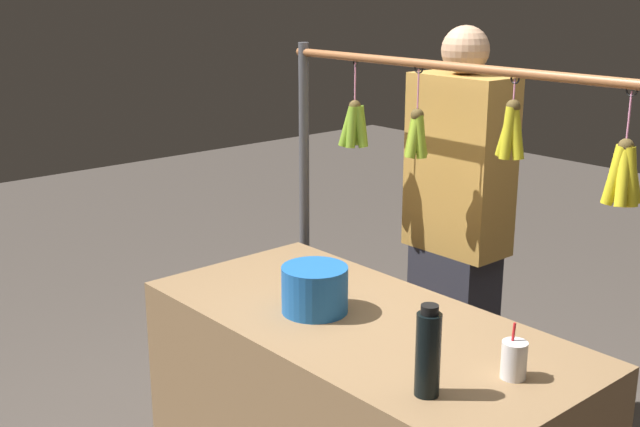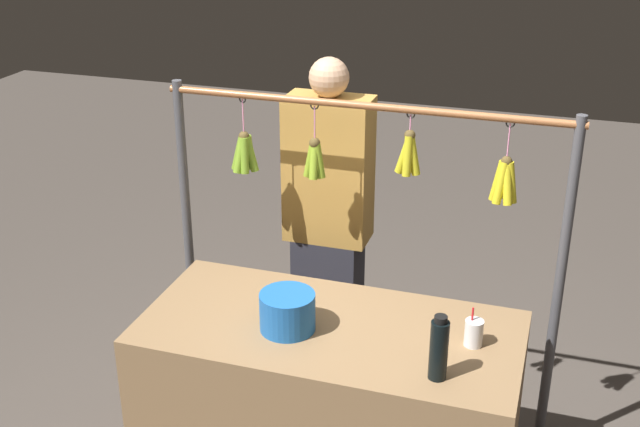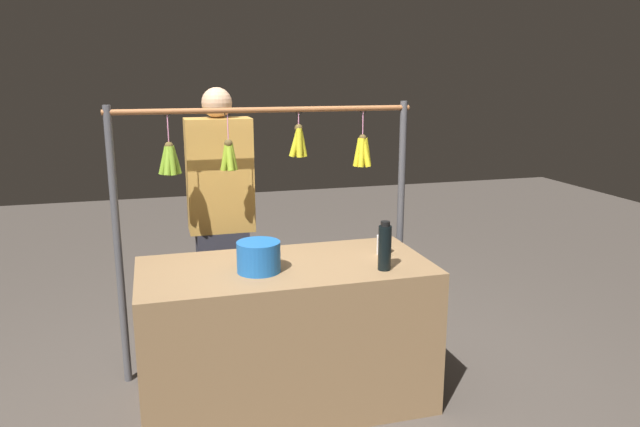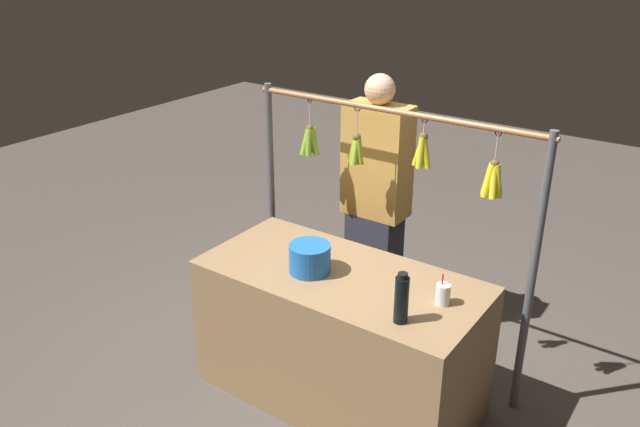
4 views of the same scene
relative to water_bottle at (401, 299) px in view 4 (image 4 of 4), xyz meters
name	(u,v)px [view 4 (image 4 of 4)]	position (x,y,z in m)	size (l,w,h in m)	color
ground_plane	(339,394)	(0.48, -0.22, -0.92)	(12.00, 12.00, 0.00)	#4C443D
market_counter	(340,337)	(0.48, -0.22, -0.52)	(1.55, 0.74, 0.80)	olive
display_rack	(389,191)	(0.47, -0.70, 0.20)	(1.79, 0.12, 1.63)	#4C4C51
water_bottle	(401,299)	(0.00, 0.00, 0.00)	(0.07, 0.07, 0.26)	black
blue_bucket	(310,258)	(0.63, -0.15, -0.04)	(0.22, 0.22, 0.16)	blue
drink_cup	(443,294)	(-0.09, -0.26, -0.07)	(0.07, 0.07, 0.16)	silver
vendor_person	(375,209)	(0.72, -0.99, -0.08)	(0.41, 0.22, 1.71)	#2D2D38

